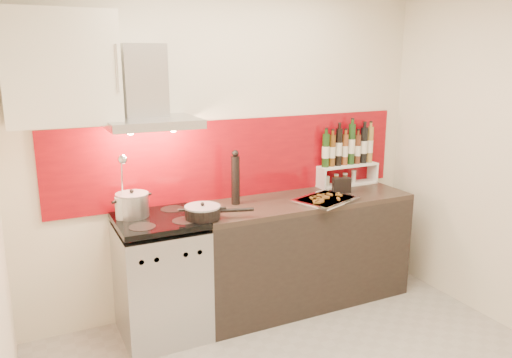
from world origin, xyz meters
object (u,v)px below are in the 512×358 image
counter (302,250)px  pepper_mill (235,178)px  range_stove (161,279)px  baking_tray (326,199)px  stock_pot (133,205)px  saute_pan (204,212)px

counter → pepper_mill: (-0.56, 0.10, 0.66)m
range_stove → baking_tray: 1.41m
stock_pot → saute_pan: bearing=-30.6°
baking_tray → stock_pot: bearing=170.5°
stock_pot → pepper_mill: bearing=-0.7°
stock_pot → counter: bearing=-4.5°
baking_tray → pepper_mill: bearing=160.6°
pepper_mill → range_stove: bearing=-171.1°
counter → baking_tray: 0.50m
pepper_mill → baking_tray: bearing=-19.4°
counter → pepper_mill: pepper_mill is taller
counter → saute_pan: (-0.91, -0.16, 0.51)m
stock_pot → baking_tray: bearing=-9.5°
range_stove → pepper_mill: 0.93m
counter → saute_pan: size_ratio=3.73×
counter → baking_tray: bearing=-49.9°
counter → range_stove: bearing=-179.8°
range_stove → saute_pan: bearing=-27.6°
baking_tray → counter: bearing=130.1°
range_stove → counter: 1.20m
stock_pot → baking_tray: stock_pot is taller
saute_pan → pepper_mill: bearing=35.3°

